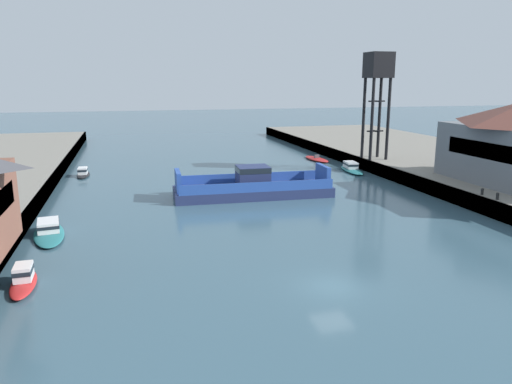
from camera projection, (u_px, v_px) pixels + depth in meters
The scene contains 11 objects.
ground_plane at pixel (333, 287), 31.44m from camera, with size 400.00×400.00×0.00m, color #385666.
chain_ferry at pixel (253, 187), 55.97m from camera, with size 18.25×6.36×3.52m.
moored_boat_near_left at pixel (49, 230), 41.81m from camera, with size 3.49×8.09×1.25m.
moored_boat_near_right at pixel (317, 159), 81.57m from camera, with size 2.92×7.37×0.93m.
moored_boat_mid_left at pixel (23, 279), 31.38m from camera, with size 1.72×5.00×1.40m.
moored_boat_mid_right at pixel (351, 168), 71.56m from camera, with size 3.10×7.88×1.36m.
moored_boat_far_left at pixel (83, 173), 67.75m from camera, with size 1.77×5.36×1.30m.
crane_tower at pixel (378, 75), 69.45m from camera, with size 3.36×3.36×15.26m.
bollard_right_aft at pixel (498, 196), 47.07m from camera, with size 0.32×0.32×0.71m.
bollard_left_far at pixel (3, 224), 37.83m from camera, with size 0.32×0.32×0.71m.
bollard_right_far at pixel (482, 191), 49.07m from camera, with size 0.32×0.32×0.71m.
Camera 1 is at (-12.35, -27.01, 13.02)m, focal length 34.06 mm.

